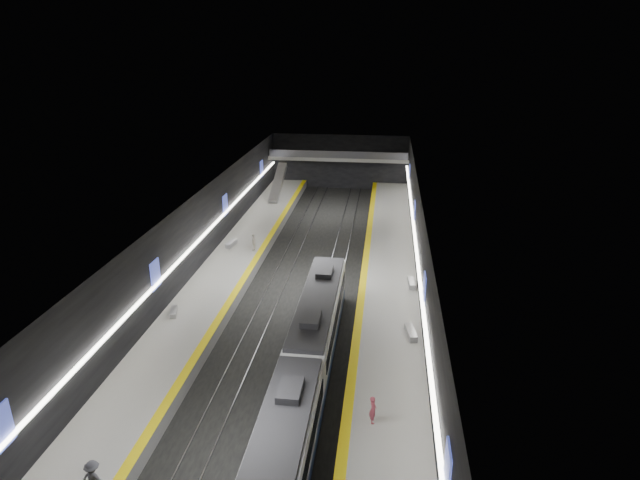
# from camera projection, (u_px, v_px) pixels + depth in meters

# --- Properties ---
(ground) EXTENTS (70.00, 70.00, 0.00)m
(ground) POSITION_uv_depth(u_px,v_px,m) (303.00, 289.00, 47.79)
(ground) COLOR black
(ground) RESTS_ON ground
(ceiling) EXTENTS (20.00, 70.00, 0.04)m
(ceiling) POSITION_uv_depth(u_px,v_px,m) (302.00, 204.00, 44.97)
(ceiling) COLOR beige
(ceiling) RESTS_ON wall_left
(wall_left) EXTENTS (0.04, 70.00, 8.00)m
(wall_left) POSITION_uv_depth(u_px,v_px,m) (192.00, 243.00, 47.56)
(wall_left) COLOR black
(wall_left) RESTS_ON ground
(wall_right) EXTENTS (0.04, 70.00, 8.00)m
(wall_right) POSITION_uv_depth(u_px,v_px,m) (420.00, 253.00, 45.20)
(wall_right) COLOR black
(wall_right) RESTS_ON ground
(wall_back) EXTENTS (20.00, 0.04, 8.00)m
(wall_back) POSITION_uv_depth(u_px,v_px,m) (340.00, 162.00, 78.87)
(wall_back) COLOR black
(wall_back) RESTS_ON ground
(platform_left) EXTENTS (5.00, 70.00, 1.00)m
(platform_left) POSITION_uv_depth(u_px,v_px,m) (222.00, 280.00, 48.50)
(platform_left) COLOR slate
(platform_left) RESTS_ON ground
(tile_surface_left) EXTENTS (5.00, 70.00, 0.02)m
(tile_surface_left) POSITION_uv_depth(u_px,v_px,m) (222.00, 275.00, 48.32)
(tile_surface_left) COLOR #A1A19C
(tile_surface_left) RESTS_ON platform_left
(tactile_strip_left) EXTENTS (0.60, 70.00, 0.02)m
(tactile_strip_left) POSITION_uv_depth(u_px,v_px,m) (245.00, 276.00, 48.05)
(tactile_strip_left) COLOR yellow
(tactile_strip_left) RESTS_ON platform_left
(platform_right) EXTENTS (5.00, 70.00, 1.00)m
(platform_right) POSITION_uv_depth(u_px,v_px,m) (388.00, 289.00, 46.73)
(platform_right) COLOR slate
(platform_right) RESTS_ON ground
(tile_surface_right) EXTENTS (5.00, 70.00, 0.02)m
(tile_surface_right) POSITION_uv_depth(u_px,v_px,m) (388.00, 284.00, 46.55)
(tile_surface_right) COLOR #A1A19C
(tile_surface_right) RESTS_ON platform_right
(tactile_strip_right) EXTENTS (0.60, 70.00, 0.02)m
(tactile_strip_right) POSITION_uv_depth(u_px,v_px,m) (363.00, 282.00, 46.81)
(tactile_strip_right) COLOR yellow
(tactile_strip_right) RESTS_ON platform_right
(rails) EXTENTS (6.52, 70.00, 0.12)m
(rails) POSITION_uv_depth(u_px,v_px,m) (303.00, 289.00, 47.77)
(rails) COLOR gray
(rails) RESTS_ON ground
(train) EXTENTS (2.69, 30.04, 3.60)m
(train) POSITION_uv_depth(u_px,v_px,m) (302.00, 379.00, 31.53)
(train) COLOR #0E1A35
(train) RESTS_ON ground
(ad_posters) EXTENTS (19.94, 53.50, 2.20)m
(ad_posters) POSITION_uv_depth(u_px,v_px,m) (305.00, 239.00, 47.13)
(ad_posters) COLOR #3F4DBF
(ad_posters) RESTS_ON wall_left
(cove_light_left) EXTENTS (0.25, 68.60, 0.12)m
(cove_light_left) POSITION_uv_depth(u_px,v_px,m) (194.00, 245.00, 47.60)
(cove_light_left) COLOR white
(cove_light_left) RESTS_ON wall_left
(cove_light_right) EXTENTS (0.25, 68.60, 0.12)m
(cove_light_right) POSITION_uv_depth(u_px,v_px,m) (417.00, 255.00, 45.30)
(cove_light_right) COLOR white
(cove_light_right) RESTS_ON wall_right
(mezzanine_bridge) EXTENTS (20.00, 3.00, 1.50)m
(mezzanine_bridge) POSITION_uv_depth(u_px,v_px,m) (339.00, 158.00, 76.58)
(mezzanine_bridge) COLOR gray
(mezzanine_bridge) RESTS_ON wall_left
(escalator) EXTENTS (1.20, 7.50, 3.92)m
(escalator) POSITION_uv_depth(u_px,v_px,m) (278.00, 183.00, 71.78)
(escalator) COLOR #99999E
(escalator) RESTS_ON platform_left
(bench_left_near) EXTENTS (0.90, 1.68, 0.40)m
(bench_left_near) POSITION_uv_depth(u_px,v_px,m) (174.00, 312.00, 41.37)
(bench_left_near) COLOR #99999E
(bench_left_near) RESTS_ON platform_left
(bench_left_far) EXTENTS (0.77, 1.96, 0.47)m
(bench_left_far) POSITION_uv_depth(u_px,v_px,m) (231.00, 244.00, 55.06)
(bench_left_far) COLOR #99999E
(bench_left_far) RESTS_ON platform_left
(bench_right_near) EXTENTS (0.93, 2.14, 0.51)m
(bench_right_near) POSITION_uv_depth(u_px,v_px,m) (411.00, 333.00, 38.31)
(bench_right_near) COLOR #99999E
(bench_right_near) RESTS_ON platform_right
(bench_right_far) EXTENTS (0.66, 1.94, 0.47)m
(bench_right_far) POSITION_uv_depth(u_px,v_px,m) (412.00, 283.00, 46.15)
(bench_right_far) COLOR #99999E
(bench_right_far) RESTS_ON platform_right
(passenger_right_a) EXTENTS (0.46, 0.65, 1.66)m
(passenger_right_a) POSITION_uv_depth(u_px,v_px,m) (373.00, 410.00, 29.47)
(passenger_right_a) COLOR #B44354
(passenger_right_a) RESTS_ON platform_right
(passenger_left_a) EXTENTS (0.46, 1.06, 1.79)m
(passenger_left_a) POSITION_uv_depth(u_px,v_px,m) (254.00, 242.00, 53.50)
(passenger_left_a) COLOR beige
(passenger_left_a) RESTS_ON platform_left
(passenger_left_b) EXTENTS (1.28, 0.81, 1.88)m
(passenger_left_b) POSITION_uv_depth(u_px,v_px,m) (94.00, 479.00, 24.72)
(passenger_left_b) COLOR #45464E
(passenger_left_b) RESTS_ON platform_left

